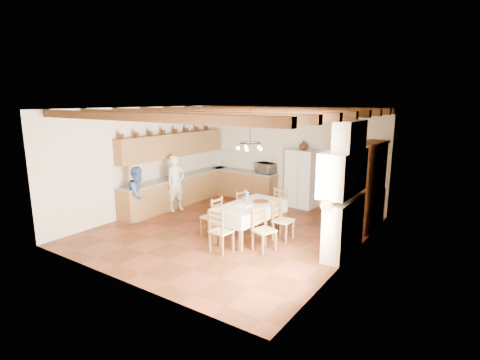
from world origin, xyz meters
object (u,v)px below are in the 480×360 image
person_woman_blue (139,194)px  dining_table (250,208)px  chair_end_far (277,207)px  person_man (176,183)px  hutch (368,186)px  chair_end_near (221,230)px  microwave (266,168)px  person_woman_red (333,204)px  chair_right_far (283,220)px  chair_left_near (212,216)px  refrigerator (303,178)px  chair_right_near (264,230)px  chair_left_far (236,208)px

person_woman_blue → dining_table: bearing=-89.3°
chair_end_far → person_man: size_ratio=0.58×
hutch → chair_end_far: size_ratio=2.30×
chair_end_near → person_man: 3.42m
microwave → person_man: bearing=-107.3°
hutch → chair_end_near: (-2.13, -3.23, -0.63)m
person_woman_red → microwave: person_woman_red is taller
chair_right_far → chair_left_near: bearing=115.1°
refrigerator → person_woman_red: bearing=-42.8°
microwave → person_woman_red: bearing=-14.7°
hutch → dining_table: (-2.10, -2.15, -0.38)m
dining_table → person_man: bearing=167.9°
refrigerator → person_woman_blue: size_ratio=1.17×
chair_left_near → chair_right_near: size_ratio=1.00×
chair_left_near → microwave: 3.55m
chair_end_near → chair_end_far: size_ratio=1.00×
chair_left_far → chair_end_far: (0.85, 0.60, 0.00)m
chair_end_far → microwave: (-1.47, 1.95, 0.59)m
chair_end_far → person_man: person_man is taller
chair_left_near → person_man: 2.42m
refrigerator → chair_left_near: size_ratio=1.81×
person_man → chair_right_far: bearing=-84.7°
chair_left_near → microwave: size_ratio=1.61×
dining_table → person_woman_red: person_woman_red is taller
refrigerator → chair_right_near: size_ratio=1.81×
chair_left_far → chair_end_far: 1.04m
person_man → microwave: size_ratio=2.75×
chair_end_near → person_woman_red: bearing=-118.3°
person_woman_red → chair_right_near: bearing=-16.0°
refrigerator → chair_end_far: size_ratio=1.81×
chair_end_far → chair_right_near: bearing=-64.1°
chair_left_near → microwave: bearing=-168.3°
chair_right_near → chair_left_near: bearing=104.8°
chair_end_far → microwave: size_ratio=1.61×
chair_right_near → person_woman_red: size_ratio=0.64×
chair_end_near → microwave: microwave is taller
chair_left_near → person_man: person_man is taller
chair_right_near → person_man: person_man is taller
chair_right_far → microwave: size_ratio=1.61×
hutch → chair_right_far: size_ratio=2.30×
person_woman_red → hutch: bearing=155.0°
refrigerator → person_woman_blue: refrigerator is taller
chair_left_far → chair_right_near: bearing=59.2°
person_woman_blue → person_woman_red: (4.63, 1.94, 0.01)m
chair_right_far → refrigerator: bearing=16.8°
chair_right_near → chair_end_far: 1.72m
chair_end_near → chair_end_far: bearing=-88.8°
chair_right_near → chair_right_far: 0.83m
dining_table → chair_left_near: chair_left_near is taller
hutch → chair_end_near: bearing=-116.8°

